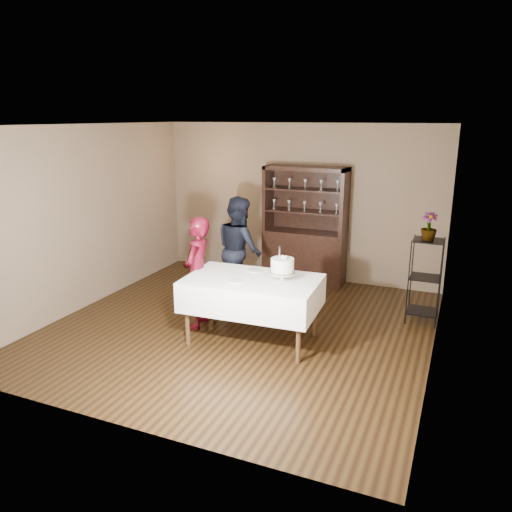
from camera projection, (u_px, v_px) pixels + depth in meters
The scene contains 14 objects.
floor at pixel (240, 327), 6.88m from camera, with size 5.00×5.00×0.00m, color black.
ceiling at pixel (238, 125), 6.14m from camera, with size 5.00×5.00×0.00m, color silver.
back_wall at pixel (299, 202), 8.73m from camera, with size 5.00×0.02×2.70m, color brown.
wall_left at pixel (87, 217), 7.45m from camera, with size 0.02×5.00×2.70m, color brown.
wall_right at pixel (442, 251), 5.57m from camera, with size 0.02×5.00×2.70m, color brown.
china_hutch at pixel (305, 244), 8.62m from camera, with size 1.40×0.48×2.00m.
plant_etagere at pixel (425, 277), 6.91m from camera, with size 0.42×0.42×1.20m.
cake_table at pixel (252, 293), 6.32m from camera, with size 1.72×1.10×0.84m.
woman at pixel (197, 273), 6.74m from camera, with size 0.56×0.37×1.53m, color #3D0511.
man at pixel (239, 249), 7.68m from camera, with size 0.80×0.62×1.65m, color black.
cake at pixel (282, 267), 6.15m from camera, with size 0.33×0.33×0.44m.
plate_near at pixel (235, 281), 6.14m from camera, with size 0.19×0.19×0.01m, color silver.
plate_far at pixel (255, 270), 6.57m from camera, with size 0.19×0.19×0.01m, color silver.
potted_plant at pixel (429, 227), 6.69m from camera, with size 0.21×0.21×0.38m, color #436D33.
Camera 1 is at (2.68, -5.77, 2.81)m, focal length 35.00 mm.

